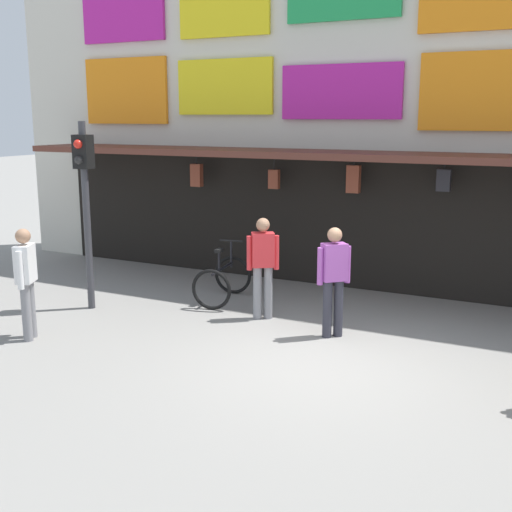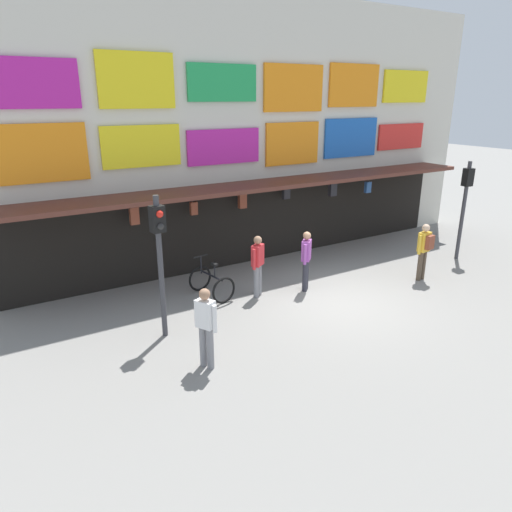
# 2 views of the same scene
# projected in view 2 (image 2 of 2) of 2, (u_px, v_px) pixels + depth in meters

# --- Properties ---
(ground_plane) EXTENTS (80.00, 80.00, 0.00)m
(ground_plane) POSITION_uv_depth(u_px,v_px,m) (338.00, 302.00, 12.22)
(ground_plane) COLOR gray
(shopfront) EXTENTS (18.00, 2.60, 8.00)m
(shopfront) POSITION_uv_depth(u_px,v_px,m) (249.00, 135.00, 14.63)
(shopfront) COLOR beige
(shopfront) RESTS_ON ground
(traffic_light_near) EXTENTS (0.31, 0.34, 3.20)m
(traffic_light_near) POSITION_uv_depth(u_px,v_px,m) (159.00, 245.00, 9.82)
(traffic_light_near) COLOR #38383D
(traffic_light_near) RESTS_ON ground
(traffic_light_far) EXTENTS (0.31, 0.34, 3.20)m
(traffic_light_far) POSITION_uv_depth(u_px,v_px,m) (465.00, 195.00, 14.86)
(traffic_light_far) COLOR #38383D
(traffic_light_far) RESTS_ON ground
(bicycle_parked) EXTENTS (0.89, 1.26, 1.05)m
(bicycle_parked) POSITION_uv_depth(u_px,v_px,m) (211.00, 283.00, 12.42)
(bicycle_parked) COLOR black
(bicycle_parked) RESTS_ON ground
(pedestrian_in_black) EXTENTS (0.53, 0.39, 1.68)m
(pedestrian_in_black) POSITION_uv_depth(u_px,v_px,m) (424.00, 248.00, 13.39)
(pedestrian_in_black) COLOR brown
(pedestrian_in_black) RESTS_ON ground
(pedestrian_in_white) EXTENTS (0.46, 0.38, 1.68)m
(pedestrian_in_white) POSITION_uv_depth(u_px,v_px,m) (258.00, 263.00, 12.30)
(pedestrian_in_white) COLOR gray
(pedestrian_in_white) RESTS_ON ground
(pedestrian_in_blue) EXTENTS (0.41, 0.41, 1.68)m
(pedestrian_in_blue) POSITION_uv_depth(u_px,v_px,m) (306.00, 258.00, 12.68)
(pedestrian_in_blue) COLOR #2D2D38
(pedestrian_in_blue) RESTS_ON ground
(pedestrian_in_purple) EXTENTS (0.36, 0.49, 1.68)m
(pedestrian_in_purple) POSITION_uv_depth(u_px,v_px,m) (206.00, 324.00, 8.98)
(pedestrian_in_purple) COLOR gray
(pedestrian_in_purple) RESTS_ON ground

